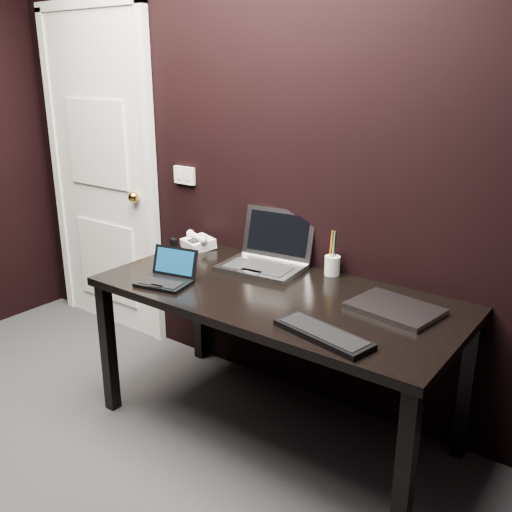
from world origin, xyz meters
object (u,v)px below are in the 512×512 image
Objects in this scene: closed_laptop at (395,309)px; pen_cup at (332,265)px; desk at (276,307)px; netbook at (167,277)px; mobile_phone at (173,250)px; silver_laptop at (266,258)px; door at (102,175)px; desk_phone at (198,242)px; ext_keyboard at (323,334)px.

closed_laptop is 1.76× the size of pen_cup.
desk is 0.54m from netbook.
mobile_phone is (-0.73, 0.08, 0.12)m from desk.
pen_cup is at bearing 19.04° from silver_laptop.
mobile_phone is (0.92, -0.29, -0.27)m from door.
door is 1.73m from desk.
desk_phone is (-0.73, 0.28, 0.11)m from desk.
pen_cup is at bearing 44.70° from netbook.
silver_laptop is 0.34m from pen_cup.
desk_phone is at bearing 175.56° from silver_laptop.
silver_laptop is 1.11× the size of closed_laptop.
door is at bearing 162.50° from ext_keyboard.
pen_cup is at bearing 5.00° from desk_phone.
closed_laptop is at bearing 12.24° from desk.
door is 0.96m from desk_phone.
door is 5.42× the size of closed_laptop.
door reaches higher than silver_laptop.
closed_laptop is at bearing 1.54° from mobile_phone.
netbook is 0.81m from pen_cup.
silver_laptop is 4.36× the size of mobile_phone.
mobile_phone is at bearing -178.46° from closed_laptop.
pen_cup is (0.32, 0.11, -0.00)m from silver_laptop.
silver_laptop is 2.10× the size of desk_phone.
closed_laptop is at bearing -7.40° from desk_phone.
pen_cup reaches higher than netbook.
pen_cup reaches higher than ext_keyboard.
door is 5.02× the size of ext_keyboard.
door reaches higher than mobile_phone.
closed_laptop is (2.18, -0.26, -0.29)m from door.
closed_laptop is (0.12, 0.39, -0.00)m from ext_keyboard.
mobile_phone is (-0.50, -0.16, -0.01)m from silver_laptop.
silver_laptop is (0.25, 0.46, 0.02)m from netbook.
ext_keyboard is at bearing -3.44° from netbook.
desk_phone is at bearing 154.15° from ext_keyboard.
desk is 0.35m from silver_laptop.
closed_laptop is at bearing 18.31° from netbook.
door is 1.45m from silver_laptop.
silver_laptop is (1.42, -0.14, -0.25)m from door.
desk is 0.39m from pen_cup.
desk_phone is at bearing 116.70° from netbook.
pen_cup is (1.74, -0.03, -0.25)m from door.
netbook is 0.70× the size of closed_laptop.
desk is at bearing -46.35° from silver_laptop.
mobile_phone reaches higher than ext_keyboard.
closed_laptop is 1.89× the size of desk_phone.
closed_laptop is 0.49m from pen_cup.
door is at bearing 174.52° from silver_laptop.
ext_keyboard is at bearing -107.50° from closed_laptop.
ext_keyboard is 1.19m from mobile_phone.
desk is 0.79m from desk_phone.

